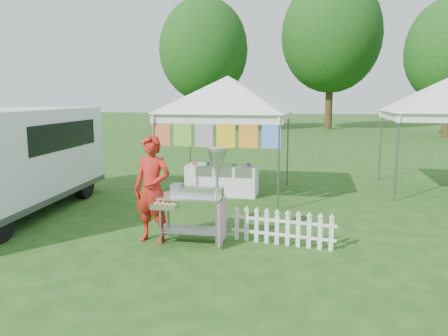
# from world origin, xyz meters

# --- Properties ---
(ground) EXTENTS (120.00, 120.00, 0.00)m
(ground) POSITION_xyz_m (0.00, 0.00, 0.00)
(ground) COLOR #1D4413
(ground) RESTS_ON ground
(canopy_main) EXTENTS (4.24, 4.24, 3.45)m
(canopy_main) POSITION_xyz_m (0.00, 3.49, 2.99)
(canopy_main) COLOR #59595E
(canopy_main) RESTS_ON ground
(tree_left) EXTENTS (6.40, 6.40, 9.53)m
(tree_left) POSITION_xyz_m (-6.00, 24.00, 5.83)
(tree_left) COLOR #322512
(tree_left) RESTS_ON ground
(tree_mid) EXTENTS (7.60, 7.60, 11.52)m
(tree_mid) POSITION_xyz_m (3.00, 28.00, 7.14)
(tree_mid) COLOR #322512
(tree_mid) RESTS_ON ground
(donut_cart) EXTENTS (1.18, 0.83, 1.65)m
(donut_cart) POSITION_xyz_m (0.33, -0.34, 0.97)
(donut_cart) COLOR gray
(donut_cart) RESTS_ON ground
(vendor) EXTENTS (0.72, 0.52, 1.84)m
(vendor) POSITION_xyz_m (-0.52, -0.40, 0.92)
(vendor) COLOR #B01F15
(vendor) RESTS_ON ground
(cargo_van) EXTENTS (2.61, 5.53, 2.23)m
(cargo_van) POSITION_xyz_m (-4.19, 0.70, 1.20)
(cargo_van) COLOR white
(cargo_van) RESTS_ON ground
(picket_fence) EXTENTS (1.79, 0.28, 0.56)m
(picket_fence) POSITION_xyz_m (1.70, -0.16, 0.29)
(picket_fence) COLOR white
(picket_fence) RESTS_ON ground
(display_table) EXTENTS (1.80, 0.70, 0.77)m
(display_table) POSITION_xyz_m (-0.13, 3.42, 0.38)
(display_table) COLOR white
(display_table) RESTS_ON ground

